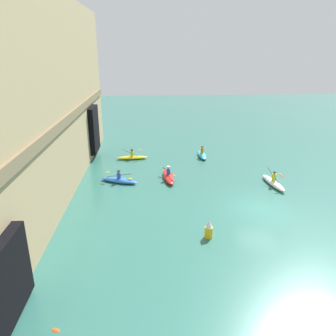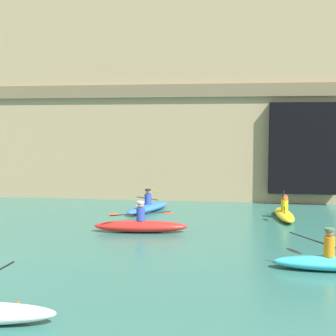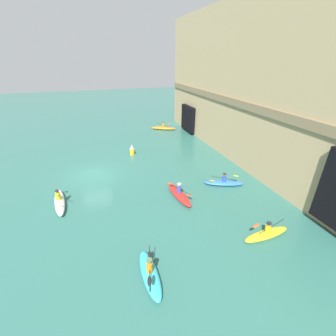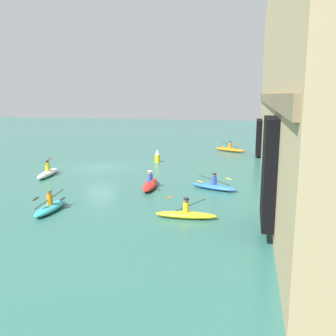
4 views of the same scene
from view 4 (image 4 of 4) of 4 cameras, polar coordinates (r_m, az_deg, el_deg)
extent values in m
plane|color=#2D665B|center=(31.65, -10.36, 0.08)|extent=(120.00, 120.00, 0.00)
cube|color=tan|center=(26.58, 21.68, 12.69)|extent=(35.30, 5.87, 14.10)
cube|color=#79674A|center=(26.28, 14.94, 10.16)|extent=(34.59, 0.24, 0.66)
cube|color=black|center=(38.05, 13.81, 4.66)|extent=(3.54, 0.70, 3.34)
cube|color=black|center=(16.47, 15.46, -0.42)|extent=(3.27, 0.70, 4.50)
ellipsoid|color=white|center=(29.22, -17.82, -0.78)|extent=(3.59, 1.10, 0.42)
cylinder|color=gold|center=(29.13, -17.88, 0.15)|extent=(0.33, 0.33, 0.55)
sphere|color=brown|center=(29.06, -17.92, 0.88)|extent=(0.20, 0.20, 0.20)
cylinder|color=#232328|center=(29.05, -17.93, 1.03)|extent=(0.25, 0.25, 0.06)
cylinder|color=black|center=(29.12, -17.88, 0.21)|extent=(1.78, 0.58, 1.01)
ellipsoid|color=#D84C19|center=(28.43, -18.19, -0.96)|extent=(0.45, 0.29, 0.25)
ellipsoid|color=#D84C19|center=(29.82, -17.59, 1.32)|extent=(0.45, 0.29, 0.25)
ellipsoid|color=orange|center=(40.37, 9.40, 2.78)|extent=(2.36, 3.50, 0.40)
cylinder|color=orange|center=(40.31, 9.42, 3.40)|extent=(0.32, 0.32, 0.49)
sphere|color=beige|center=(40.27, 9.44, 3.87)|extent=(0.18, 0.18, 0.18)
cylinder|color=#232328|center=(40.26, 9.44, 3.98)|extent=(0.23, 0.23, 0.06)
cylinder|color=black|center=(40.31, 9.43, 3.44)|extent=(1.35, 1.72, 0.56)
ellipsoid|color=#D84C19|center=(39.67, 10.48, 3.62)|extent=(0.41, 0.46, 0.15)
ellipsoid|color=#D84C19|center=(40.96, 8.40, 3.26)|extent=(0.41, 0.46, 0.15)
ellipsoid|color=blue|center=(24.15, 7.03, -2.85)|extent=(1.95, 3.24, 0.35)
cylinder|color=#2D47B7|center=(24.05, 7.06, -1.91)|extent=(0.32, 0.32, 0.47)
sphere|color=#9E704C|center=(23.98, 7.08, -1.11)|extent=(0.22, 0.22, 0.22)
cylinder|color=#232328|center=(23.96, 7.08, -0.90)|extent=(0.27, 0.27, 0.06)
cylinder|color=black|center=(24.05, 7.06, -1.85)|extent=(0.61, 2.09, 0.49)
ellipsoid|color=yellow|center=(23.69, 9.23, -1.62)|extent=(0.29, 0.47, 0.14)
ellipsoid|color=yellow|center=(24.44, 4.95, -2.08)|extent=(0.29, 0.47, 0.14)
ellipsoid|color=#33B2C6|center=(20.47, -17.50, -5.83)|extent=(2.94, 0.78, 0.38)
cylinder|color=orange|center=(20.35, -17.57, -4.59)|extent=(0.29, 0.29, 0.54)
sphere|color=#9E704C|center=(20.25, -17.64, -3.55)|extent=(0.22, 0.22, 0.22)
cylinder|color=#4C6B4C|center=(20.23, -17.65, -3.30)|extent=(0.28, 0.28, 0.06)
cylinder|color=black|center=(20.34, -17.58, -4.51)|extent=(2.04, 0.55, 0.58)
ellipsoid|color=black|center=(19.65, -19.50, -4.44)|extent=(0.47, 0.28, 0.16)
ellipsoid|color=black|center=(21.05, -15.78, -4.58)|extent=(0.47, 0.28, 0.16)
ellipsoid|color=yellow|center=(18.53, 2.78, -7.17)|extent=(0.83, 3.09, 0.33)
cylinder|color=gold|center=(18.41, 2.79, -5.99)|extent=(0.30, 0.30, 0.46)
sphere|color=brown|center=(18.31, 2.81, -4.97)|extent=(0.22, 0.22, 0.22)
cylinder|color=#232328|center=(18.28, 2.81, -4.69)|extent=(0.28, 0.28, 0.06)
cylinder|color=black|center=(18.40, 2.80, -5.92)|extent=(0.15, 1.93, 0.98)
ellipsoid|color=#D84C19|center=(18.48, 0.23, -4.47)|extent=(0.20, 0.43, 0.24)
ellipsoid|color=#D84C19|center=(18.37, 5.39, -7.38)|extent=(0.20, 0.43, 0.24)
ellipsoid|color=red|center=(24.38, -2.72, -2.55)|extent=(3.50, 1.09, 0.43)
cylinder|color=#2D47B7|center=(24.28, -2.73, -1.51)|extent=(0.31, 0.31, 0.47)
sphere|color=tan|center=(24.20, -2.74, -0.70)|extent=(0.23, 0.23, 0.23)
cylinder|color=silver|center=(24.18, -2.74, -0.48)|extent=(0.29, 0.29, 0.06)
cylinder|color=black|center=(24.27, -2.73, -1.46)|extent=(2.11, 0.89, 0.08)
ellipsoid|color=#D84C19|center=(23.30, -2.42, -2.05)|extent=(0.48, 0.33, 0.06)
ellipsoid|color=#D84C19|center=(25.25, -3.02, -0.91)|extent=(0.48, 0.33, 0.06)
cylinder|color=yellow|center=(33.56, -1.62, 1.47)|extent=(0.47, 0.47, 0.66)
cone|color=white|center=(33.47, -1.63, 2.42)|extent=(0.40, 0.40, 0.47)
camera|label=1|loc=(48.92, 7.04, 16.15)|focal=35.00mm
camera|label=2|loc=(30.11, -37.22, 4.92)|focal=50.00mm
camera|label=3|loc=(15.44, -39.55, 21.49)|focal=24.00mm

